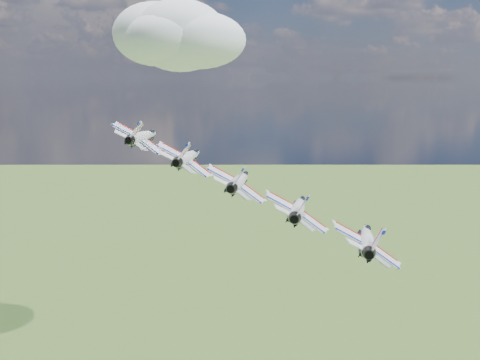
{
  "coord_description": "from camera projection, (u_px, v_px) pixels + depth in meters",
  "views": [
    {
      "loc": [
        -1.0,
        -86.59,
        159.91
      ],
      "look_at": [
        11.44,
        -7.29,
        144.55
      ],
      "focal_mm": 40.0,
      "sensor_mm": 36.0,
      "label": 1
    }
  ],
  "objects": [
    {
      "name": "jet_2",
      "position": [
        240.0,
        180.0,
        81.72
      ],
      "size": [
        14.8,
        17.11,
        8.67
      ],
      "primitive_type": null,
      "rotation": [
        0.0,
        0.54,
        -0.35
      ],
      "color": "white"
    },
    {
      "name": "jet_1",
      "position": [
        189.0,
        157.0,
        87.38
      ],
      "size": [
        14.8,
        17.11,
        8.67
      ],
      "primitive_type": null,
      "rotation": [
        0.0,
        0.54,
        -0.35
      ],
      "color": "white"
    },
    {
      "name": "jet_3",
      "position": [
        299.0,
        207.0,
        76.06
      ],
      "size": [
        14.8,
        17.11,
        8.67
      ],
      "primitive_type": null,
      "rotation": [
        0.0,
        0.54,
        -0.35
      ],
      "color": "silver"
    },
    {
      "name": "cloud_far",
      "position": [
        165.0,
        44.0,
        256.1
      ],
      "size": [
        70.34,
        55.26,
        27.63
      ],
      "primitive_type": "ellipsoid",
      "color": "white"
    },
    {
      "name": "jet_0",
      "position": [
        144.0,
        136.0,
        93.04
      ],
      "size": [
        14.8,
        17.11,
        8.67
      ],
      "primitive_type": null,
      "rotation": [
        0.0,
        0.54,
        -0.35
      ],
      "color": "white"
    },
    {
      "name": "jet_4",
      "position": [
        367.0,
        238.0,
        70.41
      ],
      "size": [
        14.8,
        17.11,
        8.67
      ],
      "primitive_type": null,
      "rotation": [
        0.0,
        0.54,
        -0.35
      ],
      "color": "white"
    }
  ]
}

